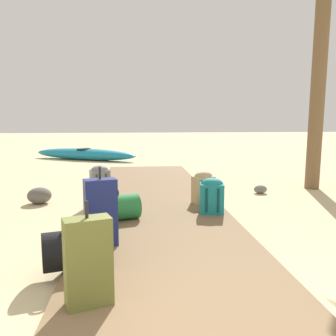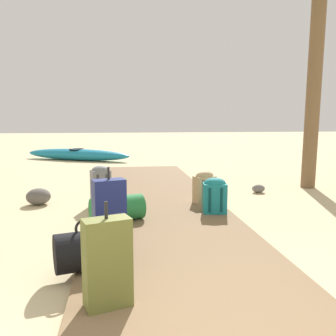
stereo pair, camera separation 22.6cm
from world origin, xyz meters
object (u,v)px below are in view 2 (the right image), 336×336
Objects in this scene: suitcase_navy at (109,213)px; backpack_teal at (215,194)px; kayak at (77,154)px; backpack_tan at (204,186)px; suitcase_olive at (107,263)px; duffel_bag_black at (85,250)px; duffel_bag_green at (117,208)px; palm_tree_near_right at (319,7)px; backpack_grey at (101,183)px.

suitcase_navy is 1.68× the size of backpack_teal.
suitcase_navy reaches higher than kayak.
suitcase_olive is (-1.40, -2.98, 0.06)m from backpack_tan.
duffel_bag_black is at bearing -109.45° from suitcase_navy.
backpack_tan is (1.41, 1.76, -0.09)m from suitcase_navy.
suitcase_navy is 1.12× the size of duffel_bag_green.
suitcase_navy is 1.10× the size of suitcase_olive.
suitcase_navy is 5.79m from palm_tree_near_right.
backpack_grey is 2.62m from duffel_bag_black.
suitcase_olive reaches higher than kayak.
suitcase_navy is at bearing -84.76° from backpack_grey.
duffel_bag_black is at bearing -124.71° from backpack_tan.
suitcase_navy reaches higher than backpack_tan.
backpack_teal reaches higher than kayak.
backpack_tan reaches higher than backpack_teal.
backpack_teal is at bearing 39.45° from suitcase_navy.
palm_tree_near_right is at bearing 47.96° from suitcase_olive.
palm_tree_near_right is at bearing 37.68° from backpack_teal.
backpack_grey is 5.20m from palm_tree_near_right.
duffel_bag_black is 0.13× the size of palm_tree_near_right.
kayak is at bearing 99.50° from backpack_grey.
backpack_tan is 1.63m from backpack_grey.
kayak is (-2.70, 7.45, -0.15)m from backpack_teal.
backpack_tan is 0.13× the size of kayak.
backpack_grey is at bearing 93.58° from suitcase_olive.
duffel_bag_green is at bearing -147.83° from backpack_tan.
duffel_bag_black is 6.33m from palm_tree_near_right.
backpack_tan is at bearing 51.30° from suitcase_navy.
suitcase_navy is 8.71m from kayak.
palm_tree_near_right is at bearing -47.10° from kayak.
duffel_bag_green is 1.17m from backpack_grey.
backpack_teal is 0.65× the size of suitcase_olive.
suitcase_olive is at bearing -115.13° from backpack_tan.
suitcase_olive is (-1.40, -2.38, 0.06)m from backpack_teal.
suitcase_navy is 0.22× the size of kayak.
suitcase_olive reaches higher than duffel_bag_green.
suitcase_navy is 2.26m from backpack_tan.
duffel_bag_black is at bearing -100.37° from duffel_bag_green.
suitcase_navy is at bearing -81.51° from kayak.
suitcase_olive is at bearing -71.73° from duffel_bag_black.
kayak is at bearing 132.90° from palm_tree_near_right.
suitcase_olive reaches higher than backpack_tan.
backpack_teal is (1.42, 1.17, -0.09)m from suitcase_navy.
palm_tree_near_right reaches higher than duffel_bag_green.
suitcase_navy reaches higher than duffel_bag_black.
backpack_grey reaches higher than backpack_tan.
palm_tree_near_right is (4.07, 3.62, 3.21)m from duffel_bag_black.
suitcase_olive is at bearing -91.52° from duffel_bag_green.
backpack_teal is (0.00, -0.60, -0.00)m from backpack_tan.
suitcase_navy is 1.44× the size of backpack_grey.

